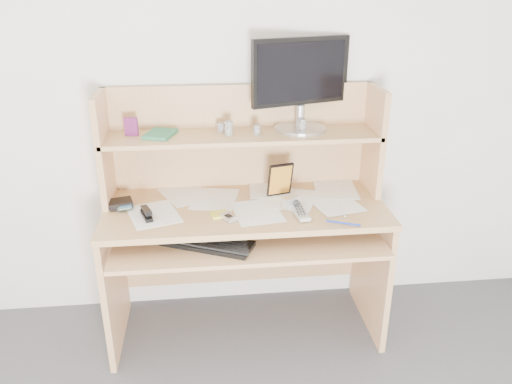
{
  "coord_description": "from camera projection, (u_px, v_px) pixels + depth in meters",
  "views": [
    {
      "loc": [
        -0.19,
        -0.78,
        1.79
      ],
      "look_at": [
        0.05,
        1.43,
        0.84
      ],
      "focal_mm": 35.0,
      "sensor_mm": 36.0,
      "label": 1
    }
  ],
  "objects": [
    {
      "name": "keyboard",
      "position": [
        207.0,
        242.0,
        2.32
      ],
      "size": [
        0.46,
        0.32,
        0.03
      ],
      "rotation": [
        0.0,
        0.0,
        -0.43
      ],
      "color": "black",
      "rests_on": "desk"
    },
    {
      "name": "shelf_book",
      "position": [
        160.0,
        134.0,
        2.47
      ],
      "size": [
        0.17,
        0.21,
        0.02
      ],
      "primitive_type": "cube",
      "rotation": [
        0.0,
        0.0,
        -0.31
      ],
      "color": "#317C55",
      "rests_on": "desk"
    },
    {
      "name": "card_box",
      "position": [
        131.0,
        127.0,
        2.46
      ],
      "size": [
        0.07,
        0.03,
        0.09
      ],
      "primitive_type": "cube",
      "rotation": [
        0.0,
        0.0,
        -0.19
      ],
      "color": "maroon",
      "rests_on": "desk"
    },
    {
      "name": "back_wall",
      "position": [
        239.0,
        93.0,
        2.59
      ],
      "size": [
        3.6,
        0.04,
        2.5
      ],
      "primitive_type": "cube",
      "color": "white",
      "rests_on": "floor"
    },
    {
      "name": "monitor",
      "position": [
        301.0,
        81.0,
        2.5
      ],
      "size": [
        0.51,
        0.26,
        0.46
      ],
      "rotation": [
        0.0,
        0.0,
        0.31
      ],
      "color": "#B4B5BA",
      "rests_on": "desk"
    },
    {
      "name": "tv_remote",
      "position": [
        299.0,
        212.0,
        2.4
      ],
      "size": [
        0.08,
        0.19,
        0.02
      ],
      "primitive_type": "cube",
      "rotation": [
        0.0,
        0.0,
        0.13
      ],
      "color": "#ACACA7",
      "rests_on": "paper_clutter"
    },
    {
      "name": "stapler",
      "position": [
        146.0,
        213.0,
        2.36
      ],
      "size": [
        0.07,
        0.13,
        0.04
      ],
      "primitive_type": "cube",
      "rotation": [
        0.0,
        0.0,
        0.32
      ],
      "color": "black",
      "rests_on": "paper_clutter"
    },
    {
      "name": "digital_camera",
      "position": [
        291.0,
        202.0,
        2.45
      ],
      "size": [
        0.1,
        0.07,
        0.05
      ],
      "primitive_type": "cube",
      "rotation": [
        0.0,
        0.0,
        0.49
      ],
      "color": "silver",
      "rests_on": "paper_clutter"
    },
    {
      "name": "desk",
      "position": [
        244.0,
        209.0,
        2.59
      ],
      "size": [
        1.4,
        0.7,
        1.3
      ],
      "color": "tan",
      "rests_on": "floor"
    },
    {
      "name": "wallet",
      "position": [
        120.0,
        203.0,
        2.48
      ],
      "size": [
        0.14,
        0.12,
        0.03
      ],
      "primitive_type": "cube",
      "rotation": [
        0.0,
        0.0,
        0.28
      ],
      "color": "black",
      "rests_on": "paper_clutter"
    },
    {
      "name": "flip_phone",
      "position": [
        228.0,
        216.0,
        2.35
      ],
      "size": [
        0.08,
        0.1,
        0.02
      ],
      "primitive_type": "cube",
      "rotation": [
        0.0,
        0.0,
        0.56
      ],
      "color": "#B4B5B7",
      "rests_on": "paper_clutter"
    },
    {
      "name": "sticky_note_pad",
      "position": [
        219.0,
        214.0,
        2.39
      ],
      "size": [
        0.09,
        0.09,
        0.01
      ],
      "primitive_type": "cube",
      "rotation": [
        0.0,
        0.0,
        0.17
      ],
      "color": "#FFF843",
      "rests_on": "desk"
    },
    {
      "name": "chip_stack_d",
      "position": [
        302.0,
        126.0,
        2.52
      ],
      "size": [
        0.05,
        0.05,
        0.07
      ],
      "primitive_type": "cylinder",
      "rotation": [
        0.0,
        0.0,
        -0.41
      ],
      "color": "white",
      "rests_on": "desk"
    },
    {
      "name": "chip_stack_b",
      "position": [
        229.0,
        128.0,
        2.47
      ],
      "size": [
        0.05,
        0.05,
        0.07
      ],
      "primitive_type": "cylinder",
      "rotation": [
        0.0,
        0.0,
        -0.27
      ],
      "color": "white",
      "rests_on": "desk"
    },
    {
      "name": "paper_clutter",
      "position": [
        245.0,
        205.0,
        2.5
      ],
      "size": [
        1.32,
        0.54,
        0.01
      ],
      "primitive_type": "cube",
      "color": "white",
      "rests_on": "desk"
    },
    {
      "name": "chip_stack_c",
      "position": [
        221.0,
        127.0,
        2.53
      ],
      "size": [
        0.04,
        0.04,
        0.05
      ],
      "primitive_type": "cylinder",
      "rotation": [
        0.0,
        0.0,
        0.2
      ],
      "color": "black",
      "rests_on": "desk"
    },
    {
      "name": "chip_stack_a",
      "position": [
        257.0,
        130.0,
        2.48
      ],
      "size": [
        0.05,
        0.05,
        0.05
      ],
      "primitive_type": "cylinder",
      "rotation": [
        0.0,
        0.0,
        -0.34
      ],
      "color": "black",
      "rests_on": "desk"
    },
    {
      "name": "blue_pen",
      "position": [
        343.0,
        223.0,
        2.3
      ],
      "size": [
        0.15,
        0.07,
        0.01
      ],
      "primitive_type": "cylinder",
      "rotation": [
        1.57,
        0.0,
        1.15
      ],
      "color": "#162FA9",
      "rests_on": "paper_clutter"
    },
    {
      "name": "game_case",
      "position": [
        280.0,
        180.0,
        2.56
      ],
      "size": [
        0.13,
        0.05,
        0.18
      ],
      "primitive_type": "cube",
      "rotation": [
        0.0,
        0.0,
        0.26
      ],
      "color": "black",
      "rests_on": "paper_clutter"
    }
  ]
}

